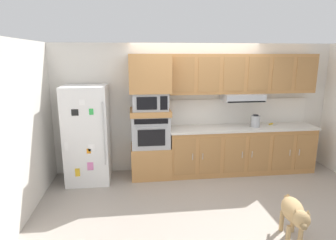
% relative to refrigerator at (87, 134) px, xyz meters
% --- Properties ---
extents(ground_plane, '(9.60, 9.60, 0.00)m').
position_rel_refrigerator_xyz_m(ground_plane, '(2.05, -0.68, -0.88)').
color(ground_plane, '#9E9389').
extents(back_kitchen_wall, '(6.20, 0.12, 2.50)m').
position_rel_refrigerator_xyz_m(back_kitchen_wall, '(2.05, 0.43, 0.37)').
color(back_kitchen_wall, silver).
rests_on(back_kitchen_wall, ground).
extents(side_panel_left, '(0.12, 7.10, 2.50)m').
position_rel_refrigerator_xyz_m(side_panel_left, '(-0.75, -0.68, 0.37)').
color(side_panel_left, silver).
rests_on(side_panel_left, ground).
extents(refrigerator, '(0.76, 0.73, 1.76)m').
position_rel_refrigerator_xyz_m(refrigerator, '(0.00, 0.00, 0.00)').
color(refrigerator, white).
rests_on(refrigerator, ground).
extents(oven_base_cabinet, '(0.74, 0.62, 0.60)m').
position_rel_refrigerator_xyz_m(oven_base_cabinet, '(1.14, 0.07, -0.58)').
color(oven_base_cabinet, '#B77F47').
rests_on(oven_base_cabinet, ground).
extents(built_in_oven, '(0.70, 0.62, 0.60)m').
position_rel_refrigerator_xyz_m(built_in_oven, '(1.14, 0.07, 0.02)').
color(built_in_oven, '#A8AAAF').
rests_on(built_in_oven, oven_base_cabinet).
extents(appliance_mid_shelf, '(0.74, 0.62, 0.10)m').
position_rel_refrigerator_xyz_m(appliance_mid_shelf, '(1.14, 0.07, 0.37)').
color(appliance_mid_shelf, '#B77F47').
rests_on(appliance_mid_shelf, built_in_oven).
extents(microwave, '(0.64, 0.54, 0.32)m').
position_rel_refrigerator_xyz_m(microwave, '(1.14, 0.07, 0.58)').
color(microwave, '#A8AAAF').
rests_on(microwave, appliance_mid_shelf).
extents(appliance_upper_cabinet, '(0.74, 0.62, 0.68)m').
position_rel_refrigerator_xyz_m(appliance_upper_cabinet, '(1.14, 0.07, 1.08)').
color(appliance_upper_cabinet, '#B77F47').
rests_on(appliance_upper_cabinet, microwave).
extents(lower_cabinet_run, '(2.84, 0.63, 0.88)m').
position_rel_refrigerator_xyz_m(lower_cabinet_run, '(2.93, 0.07, -0.44)').
color(lower_cabinet_run, '#B77F47').
rests_on(lower_cabinet_run, ground).
extents(countertop_slab, '(2.88, 0.64, 0.04)m').
position_rel_refrigerator_xyz_m(countertop_slab, '(2.93, 0.07, 0.02)').
color(countertop_slab, beige).
rests_on(countertop_slab, lower_cabinet_run).
extents(backsplash_panel, '(2.88, 0.02, 0.50)m').
position_rel_refrigerator_xyz_m(backsplash_panel, '(2.93, 0.36, 0.29)').
color(backsplash_panel, silver).
rests_on(backsplash_panel, countertop_slab).
extents(upper_cabinet_with_hood, '(2.84, 0.48, 0.88)m').
position_rel_refrigerator_xyz_m(upper_cabinet_with_hood, '(2.93, 0.19, 1.02)').
color(upper_cabinet_with_hood, '#B77F47').
rests_on(upper_cabinet_with_hood, backsplash_panel).
extents(screwdriver, '(0.15, 0.16, 0.03)m').
position_rel_refrigerator_xyz_m(screwdriver, '(3.56, 0.14, 0.05)').
color(screwdriver, yellow).
rests_on(screwdriver, countertop_slab).
extents(electric_kettle, '(0.17, 0.17, 0.24)m').
position_rel_refrigerator_xyz_m(electric_kettle, '(3.17, 0.02, 0.15)').
color(electric_kettle, '#A8AAAF').
rests_on(electric_kettle, countertop_slab).
extents(dog, '(0.38, 0.85, 0.60)m').
position_rel_refrigerator_xyz_m(dog, '(2.75, -2.17, -0.48)').
color(dog, tan).
rests_on(dog, ground).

